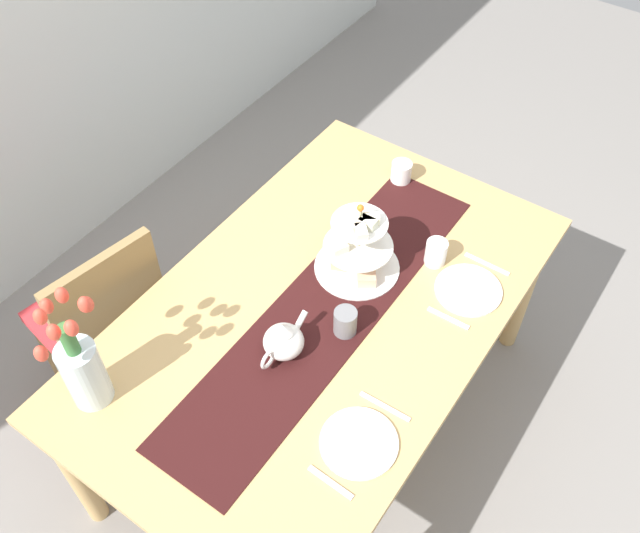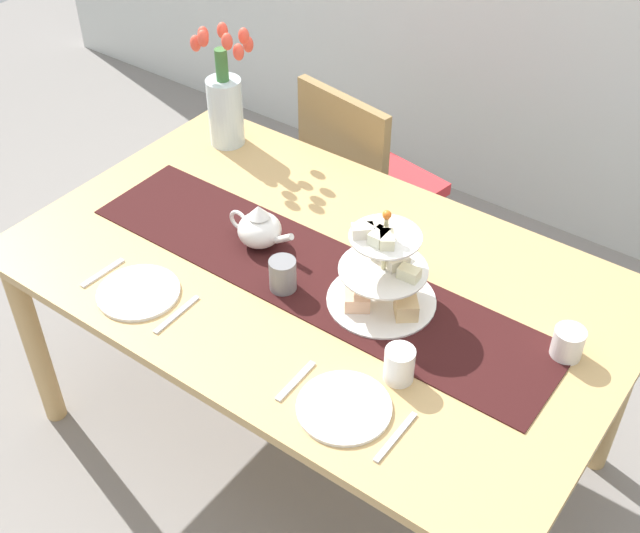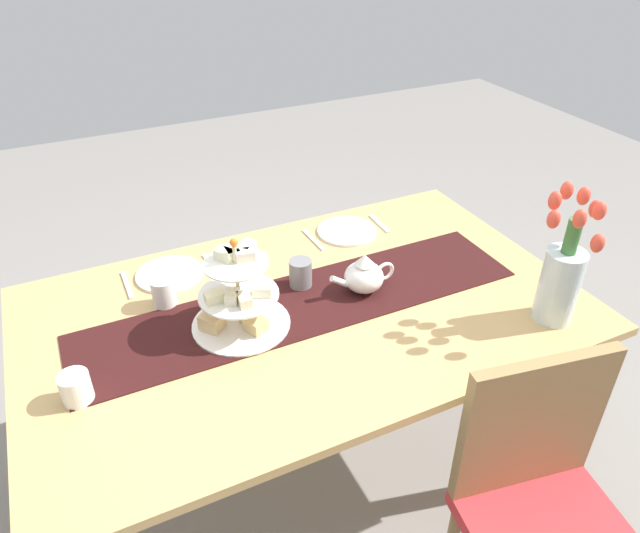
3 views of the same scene
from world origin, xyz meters
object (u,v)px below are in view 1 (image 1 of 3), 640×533
object	(u,v)px
tulip_vase	(81,365)
fork_left	(331,482)
fork_right	(448,318)
tiered_cake_stand	(359,249)
dining_table	(322,324)
teapot	(283,341)
cream_jug	(401,172)
mug_grey	(345,322)
chair_left	(103,317)
knife_left	(385,407)
knife_right	(487,264)
mug_white_text	(436,252)
dinner_plate_right	(468,290)
dinner_plate_left	(359,443)

from	to	relation	value
tulip_vase	fork_left	world-z (taller)	tulip_vase
fork_right	tiered_cake_stand	bearing A→B (deg)	87.71
dining_table	teapot	bearing A→B (deg)	180.00
teapot	tulip_vase	distance (m)	0.60
cream_jug	mug_grey	bearing A→B (deg)	-163.08
dining_table	tulip_vase	xyz separation A→B (m)	(-0.67, 0.38, 0.25)
chair_left	mug_grey	world-z (taller)	chair_left
chair_left	knife_left	distance (m)	1.17
teapot	knife_left	xyz separation A→B (m)	(0.01, -0.37, -0.06)
teapot	fork_right	distance (m)	0.56
knife_left	knife_right	xyz separation A→B (m)	(0.69, 0.00, 0.00)
knife_right	mug_white_text	bearing A→B (deg)	120.21
tulip_vase	mug_grey	xyz separation A→B (m)	(0.63, -0.49, -0.11)
tulip_vase	mug_white_text	xyz separation A→B (m)	(1.07, -0.59, -0.12)
tiered_cake_stand	teapot	size ratio (longest dim) A/B	1.28
fork_right	knife_right	size ratio (longest dim) A/B	0.88
tiered_cake_stand	cream_jug	world-z (taller)	tiered_cake_stand
knife_right	dinner_plate_right	bearing A→B (deg)	180.00
cream_jug	knife_right	bearing A→B (deg)	-113.58
knife_left	fork_right	bearing A→B (deg)	0.00
knife_right	fork_left	bearing A→B (deg)	180.00
chair_left	mug_white_text	xyz separation A→B (m)	(0.75, -0.97, 0.30)
dining_table	knife_left	bearing A→B (deg)	-118.38
dining_table	dinner_plate_right	distance (m)	0.52
knife_right	mug_grey	world-z (taller)	mug_grey
fork_right	dining_table	bearing A→B (deg)	118.89
knife_left	mug_white_text	xyz separation A→B (m)	(0.60, 0.16, 0.04)
tiered_cake_stand	fork_right	size ratio (longest dim) A/B	2.03
teapot	tulip_vase	world-z (taller)	tulip_vase
teapot	cream_jug	distance (m)	0.92
tiered_cake_stand	tulip_vase	world-z (taller)	tulip_vase
mug_white_text	dinner_plate_left	bearing A→B (deg)	-167.86
dining_table	mug_white_text	distance (m)	0.47
fork_left	dinner_plate_right	xyz separation A→B (m)	(0.84, 0.00, 0.00)
teapot	tulip_vase	bearing A→B (deg)	140.18
tulip_vase	dinner_plate_left	world-z (taller)	tulip_vase
dining_table	dinner_plate_right	bearing A→B (deg)	-46.59
fork_left	mug_grey	bearing A→B (deg)	29.12
tiered_cake_stand	fork_right	distance (m)	0.38
teapot	cream_jug	world-z (taller)	teapot
tiered_cake_stand	mug_white_text	size ratio (longest dim) A/B	3.20
mug_white_text	chair_left	bearing A→B (deg)	127.60
dining_table	dinner_plate_right	size ratio (longest dim) A/B	7.63
teapot	fork_left	bearing A→B (deg)	-126.96
teapot	dining_table	bearing A→B (deg)	0.00
tulip_vase	fork_left	xyz separation A→B (m)	(0.18, -0.75, -0.16)
fork_right	mug_grey	bearing A→B (deg)	133.20
dining_table	fork_right	size ratio (longest dim) A/B	11.70
cream_jug	fork_right	bearing A→B (deg)	-136.25
dinner_plate_left	mug_white_text	distance (m)	0.76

